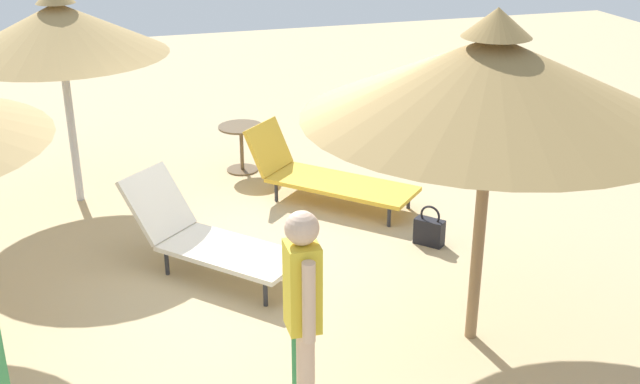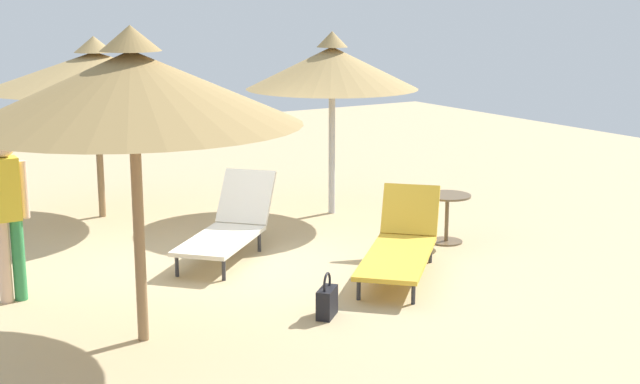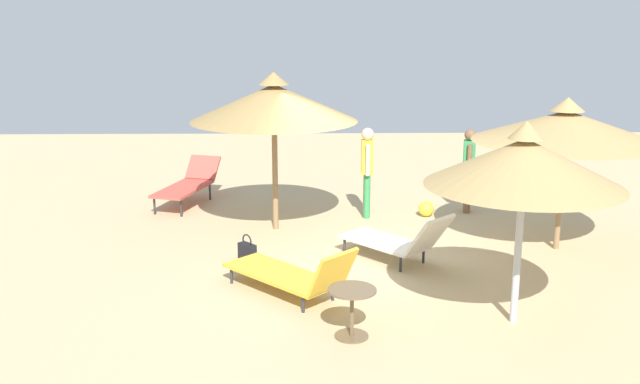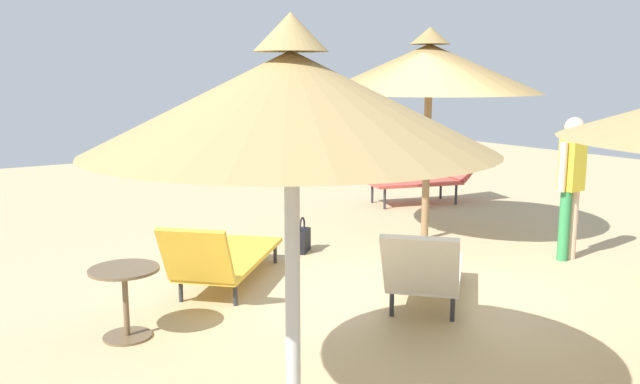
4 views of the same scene
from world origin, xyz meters
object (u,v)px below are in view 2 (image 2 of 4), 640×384
at_px(parasol_umbrella_back, 95,70).
at_px(parasol_umbrella_far_right, 332,68).
at_px(parasol_umbrella_near_left, 132,88).
at_px(side_table_round, 447,210).
at_px(person_standing_front, 7,208).
at_px(handbag, 327,301).
at_px(lounge_chair_far_left, 401,245).
at_px(lounge_chair_edge, 229,226).

height_order(parasol_umbrella_back, parasol_umbrella_far_right, parasol_umbrella_far_right).
xyz_separation_m(parasol_umbrella_near_left, side_table_round, (1.10, -4.47, -1.88)).
xyz_separation_m(parasol_umbrella_near_left, person_standing_front, (1.71, 0.74, -1.31)).
bearing_deg(parasol_umbrella_far_right, parasol_umbrella_back, 61.85).
relative_size(parasol_umbrella_far_right, handbag, 5.72).
bearing_deg(person_standing_front, lounge_chair_far_left, -108.85).
bearing_deg(parasol_umbrella_far_right, lounge_chair_far_left, 162.58).
relative_size(parasol_umbrella_far_right, person_standing_front, 1.49).
bearing_deg(parasol_umbrella_far_right, handbag, 146.80).
distance_m(parasol_umbrella_far_right, person_standing_front, 5.16).
bearing_deg(person_standing_front, lounge_chair_edge, -83.88).
relative_size(parasol_umbrella_far_right, lounge_chair_edge, 1.43).
xyz_separation_m(parasol_umbrella_back, lounge_chair_edge, (-2.73, -0.64, -1.68)).
height_order(parasol_umbrella_near_left, lounge_chair_far_left, parasol_umbrella_near_left).
xyz_separation_m(parasol_umbrella_back, handbag, (-5.10, -0.54, -1.90)).
bearing_deg(parasol_umbrella_back, handbag, -174.01).
relative_size(parasol_umbrella_near_left, parasol_umbrella_far_right, 1.14).
relative_size(lounge_chair_edge, lounge_chair_far_left, 0.93).
relative_size(handbag, side_table_round, 0.73).
height_order(lounge_chair_edge, lounge_chair_far_left, lounge_chair_edge).
height_order(parasol_umbrella_far_right, side_table_round, parasol_umbrella_far_right).
xyz_separation_m(handbag, side_table_round, (1.48, -2.73, 0.26)).
xyz_separation_m(parasol_umbrella_back, person_standing_front, (-3.01, 1.95, -1.08)).
distance_m(person_standing_front, handbag, 3.35).
bearing_deg(parasol_umbrella_near_left, lounge_chair_edge, -42.95).
distance_m(lounge_chair_edge, person_standing_front, 2.68).
distance_m(parasol_umbrella_near_left, lounge_chair_edge, 3.33).
distance_m(parasol_umbrella_far_right, lounge_chair_edge, 3.04).
height_order(handbag, side_table_round, side_table_round).
relative_size(parasol_umbrella_back, handbag, 6.61).
distance_m(lounge_chair_far_left, person_standing_front, 4.21).
bearing_deg(side_table_round, person_standing_front, 83.31).
bearing_deg(handbag, person_standing_front, 49.89).
height_order(person_standing_front, handbag, person_standing_front).
relative_size(parasol_umbrella_back, side_table_round, 4.83).
height_order(parasol_umbrella_back, person_standing_front, parasol_umbrella_back).
distance_m(parasol_umbrella_back, handbag, 5.47).
bearing_deg(person_standing_front, side_table_round, -96.69).
height_order(parasol_umbrella_near_left, lounge_chair_edge, parasol_umbrella_near_left).
distance_m(parasol_umbrella_near_left, parasol_umbrella_back, 4.88).
distance_m(lounge_chair_edge, side_table_round, 2.76).
bearing_deg(person_standing_front, parasol_umbrella_far_right, -72.97).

